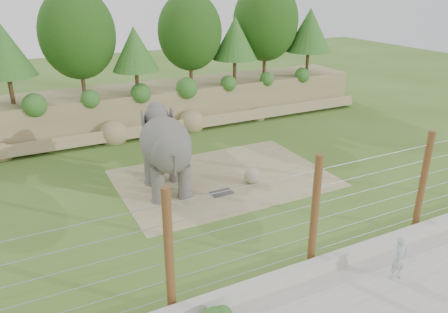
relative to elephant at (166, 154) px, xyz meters
name	(u,v)px	position (x,y,z in m)	size (l,w,h in m)	color
ground	(245,207)	(2.39, -3.00, -1.80)	(90.00, 90.00, 0.00)	#3E631C
back_embankment	(157,65)	(2.98, 9.67, 2.17)	(30.00, 5.52, 8.77)	#8D8152
dirt_patch	(224,178)	(2.89, 0.00, -1.79)	(10.00, 7.00, 0.02)	#92845E
drain_grate	(222,193)	(2.06, -1.41, -1.76)	(1.00, 0.60, 0.03)	#262628
elephant	(166,154)	(0.00, 0.00, 0.00)	(1.90, 4.44, 3.60)	#56524D
stone_ball	(252,176)	(3.81, -1.11, -1.40)	(0.76, 0.76, 0.76)	gray
retaining_wall	(320,266)	(2.39, -8.00, -1.55)	(26.00, 0.35, 0.50)	#ACA89F
walkway	(363,309)	(2.39, -10.00, -1.79)	(26.00, 4.00, 0.01)	#ACA89F
barrier_fence	(315,212)	(2.39, -7.50, 0.20)	(20.26, 0.26, 4.00)	#5C3616
zookeeper	(400,258)	(4.38, -9.40, -1.03)	(0.56, 0.37, 1.53)	#A6A9AF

